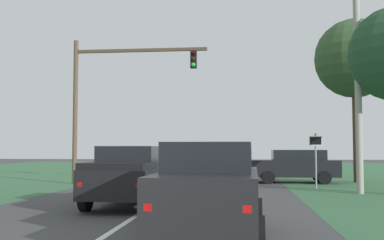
% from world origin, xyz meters
% --- Properties ---
extents(ground_plane, '(120.00, 120.00, 0.00)m').
position_xyz_m(ground_plane, '(0.00, 9.91, 0.00)').
color(ground_plane, '#424244').
extents(red_suv_near, '(2.24, 4.63, 1.99)m').
position_xyz_m(red_suv_near, '(2.27, 3.30, 1.05)').
color(red_suv_near, black).
rests_on(red_suv_near, ground_plane).
extents(pickup_truck_lead, '(2.36, 5.20, 1.94)m').
position_xyz_m(pickup_truck_lead, '(-0.65, 8.53, 0.98)').
color(pickup_truck_lead, black).
rests_on(pickup_truck_lead, ground_plane).
extents(traffic_light, '(7.14, 0.40, 7.62)m').
position_xyz_m(traffic_light, '(-4.03, 17.42, 5.01)').
color(traffic_light, brown).
rests_on(traffic_light, ground_plane).
extents(keep_moving_sign, '(0.60, 0.09, 2.56)m').
position_xyz_m(keep_moving_sign, '(6.32, 15.70, 1.64)').
color(keep_moving_sign, gray).
rests_on(keep_moving_sign, ground_plane).
extents(oak_tree_right, '(4.37, 4.37, 9.03)m').
position_xyz_m(oak_tree_right, '(9.16, 19.96, 6.81)').
color(oak_tree_right, '#4C351E').
rests_on(oak_tree_right, ground_plane).
extents(crossing_suv_far, '(4.65, 2.18, 1.78)m').
position_xyz_m(crossing_suv_far, '(5.77, 19.28, 0.94)').
color(crossing_suv_far, black).
rests_on(crossing_suv_far, ground_plane).
extents(utility_pole_right, '(0.28, 0.28, 8.74)m').
position_xyz_m(utility_pole_right, '(7.74, 13.48, 4.37)').
color(utility_pole_right, '#9E998E').
rests_on(utility_pole_right, ground_plane).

